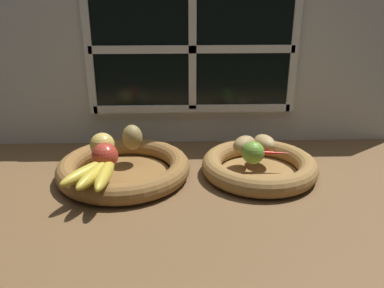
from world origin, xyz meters
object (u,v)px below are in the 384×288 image
at_px(banana_bunch_front, 97,172).
at_px(potato_oblong, 244,145).
at_px(fruit_bowl_left, 124,168).
at_px(lime_near, 253,153).
at_px(apple_red_front, 105,156).
at_px(apple_golden_left, 102,145).
at_px(potato_back, 265,143).
at_px(pear_brown, 132,137).
at_px(chili_pepper, 268,153).
at_px(fruit_bowl_right, 259,166).

bearing_deg(banana_bunch_front, potato_oblong, 21.49).
height_order(fruit_bowl_left, lime_near, lime_near).
xyz_separation_m(fruit_bowl_left, potato_oblong, (0.33, 0.03, 0.05)).
xyz_separation_m(fruit_bowl_left, apple_red_front, (-0.04, -0.06, 0.06)).
height_order(apple_golden_left, potato_oblong, apple_golden_left).
relative_size(fruit_bowl_left, potato_oblong, 4.67).
height_order(apple_golden_left, banana_bunch_front, apple_golden_left).
height_order(fruit_bowl_left, banana_bunch_front, banana_bunch_front).
bearing_deg(potato_back, apple_red_front, -166.21).
bearing_deg(fruit_bowl_left, pear_brown, 74.79).
bearing_deg(chili_pepper, banana_bunch_front, -160.97).
height_order(apple_red_front, banana_bunch_front, apple_red_front).
xyz_separation_m(apple_red_front, chili_pepper, (0.43, 0.06, -0.02)).
xyz_separation_m(apple_golden_left, chili_pepper, (0.45, -0.02, -0.02)).
height_order(apple_red_front, potato_back, apple_red_front).
height_order(fruit_bowl_left, pear_brown, pear_brown).
distance_m(fruit_bowl_right, potato_oblong, 0.07).
height_order(banana_bunch_front, lime_near, lime_near).
distance_m(potato_oblong, lime_near, 0.07).
relative_size(pear_brown, lime_near, 1.21).
relative_size(pear_brown, chili_pepper, 0.57).
relative_size(apple_golden_left, lime_near, 1.12).
relative_size(potato_back, chili_pepper, 0.65).
xyz_separation_m(fruit_bowl_right, chili_pepper, (0.02, 0.00, 0.04)).
bearing_deg(potato_oblong, fruit_bowl_right, -37.87).
relative_size(apple_red_front, pear_brown, 0.93).
xyz_separation_m(fruit_bowl_left, banana_bunch_front, (-0.05, -0.12, 0.05)).
bearing_deg(apple_golden_left, fruit_bowl_right, -2.59).
relative_size(fruit_bowl_right, pear_brown, 4.41).
height_order(fruit_bowl_right, pear_brown, pear_brown).
bearing_deg(potato_back, banana_bunch_front, -159.25).
bearing_deg(lime_near, potato_oblong, 98.65).
height_order(fruit_bowl_left, chili_pepper, chili_pepper).
bearing_deg(fruit_bowl_right, fruit_bowl_left, -180.00).
distance_m(fruit_bowl_left, fruit_bowl_right, 0.37).
bearing_deg(apple_red_front, pear_brown, 66.50).
xyz_separation_m(fruit_bowl_right, apple_red_front, (-0.41, -0.06, 0.06)).
relative_size(apple_red_front, chili_pepper, 0.53).
distance_m(fruit_bowl_right, chili_pepper, 0.04).
relative_size(lime_near, chili_pepper, 0.47).
bearing_deg(lime_near, fruit_bowl_left, 173.10).
distance_m(banana_bunch_front, chili_pepper, 0.46).
height_order(fruit_bowl_left, apple_red_front, apple_red_front).
distance_m(lime_near, chili_pepper, 0.07).
height_order(potato_oblong, chili_pepper, potato_oblong).
xyz_separation_m(apple_red_front, banana_bunch_front, (-0.01, -0.06, -0.02)).
xyz_separation_m(pear_brown, chili_pepper, (0.38, -0.07, -0.03)).
height_order(banana_bunch_front, potato_oblong, potato_oblong).
bearing_deg(banana_bunch_front, fruit_bowl_left, 68.49).
bearing_deg(chili_pepper, apple_golden_left, -178.59).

